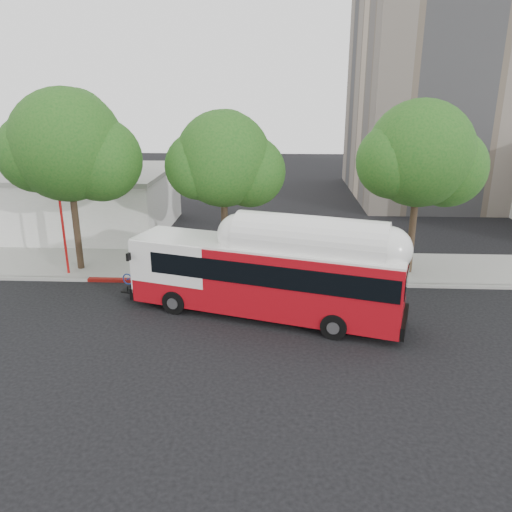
{
  "coord_description": "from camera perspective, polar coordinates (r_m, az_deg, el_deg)",
  "views": [
    {
      "loc": [
        1.98,
        -20.05,
        9.49
      ],
      "look_at": [
        0.85,
        3.0,
        1.82
      ],
      "focal_mm": 35.0,
      "sensor_mm": 36.0,
      "label": 1
    }
  ],
  "objects": [
    {
      "name": "ground",
      "position": [
        22.27,
        -2.58,
        -6.86
      ],
      "size": [
        120.0,
        120.0,
        0.0
      ],
      "primitive_type": "plane",
      "color": "black",
      "rests_on": "ground"
    },
    {
      "name": "sidewalk",
      "position": [
        28.24,
        -1.38,
        -1.1
      ],
      "size": [
        60.0,
        5.0,
        0.15
      ],
      "primitive_type": "cube",
      "color": "gray",
      "rests_on": "ground"
    },
    {
      "name": "curb_strip",
      "position": [
        25.81,
        -1.79,
        -3.02
      ],
      "size": [
        60.0,
        0.3,
        0.15
      ],
      "primitive_type": "cube",
      "color": "gray",
      "rests_on": "ground"
    },
    {
      "name": "red_curb_segment",
      "position": [
        26.21,
        -8.35,
        -2.86
      ],
      "size": [
        10.0,
        0.32,
        0.16
      ],
      "primitive_type": "cube",
      "color": "maroon",
      "rests_on": "ground"
    },
    {
      "name": "street_tree_left",
      "position": [
        27.83,
        -19.8,
        11.38
      ],
      "size": [
        6.67,
        5.8,
        9.74
      ],
      "color": "#2D2116",
      "rests_on": "ground"
    },
    {
      "name": "street_tree_mid",
      "position": [
        26.48,
        -2.85,
        10.58
      ],
      "size": [
        5.75,
        5.0,
        8.62
      ],
      "color": "#2D2116",
      "rests_on": "ground"
    },
    {
      "name": "street_tree_right",
      "position": [
        27.15,
        19.06,
        10.56
      ],
      "size": [
        6.21,
        5.4,
        9.18
      ],
      "color": "#2D2116",
      "rests_on": "ground"
    },
    {
      "name": "low_commercial_bldg",
      "position": [
        38.32,
        -22.02,
        6.0
      ],
      "size": [
        16.2,
        10.2,
        4.25
      ],
      "color": "silver",
      "rests_on": "ground"
    },
    {
      "name": "transit_bus",
      "position": [
        21.65,
        1.19,
        -2.55
      ],
      "size": [
        12.81,
        5.85,
        3.76
      ],
      "rotation": [
        0.0,
        0.0,
        -0.29
      ],
      "color": "#A60B14",
      "rests_on": "ground"
    },
    {
      "name": "signal_pole",
      "position": [
        28.12,
        -21.12,
        2.48
      ],
      "size": [
        0.13,
        0.44,
        4.64
      ],
      "color": "red",
      "rests_on": "ground"
    }
  ]
}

